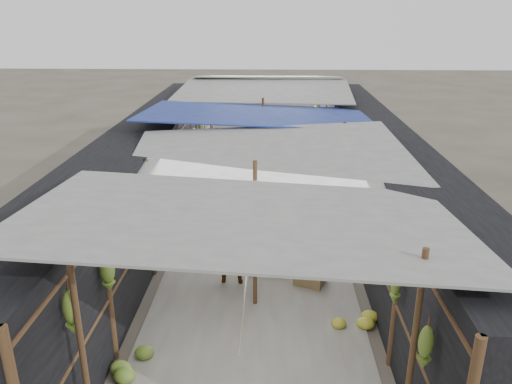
# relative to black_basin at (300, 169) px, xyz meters

# --- Properties ---
(aisle_slab) EXTENTS (3.60, 16.00, 0.02)m
(aisle_slab) POSITION_rel_black_basin_xyz_m (-1.14, -4.09, -0.09)
(aisle_slab) COLOR #9E998E
(aisle_slab) RESTS_ON ground
(stall_left) EXTENTS (1.40, 15.00, 2.30)m
(stall_left) POSITION_rel_black_basin_xyz_m (-3.84, -4.09, 1.05)
(stall_left) COLOR black
(stall_left) RESTS_ON ground
(stall_right) EXTENTS (1.40, 15.00, 2.30)m
(stall_right) POSITION_rel_black_basin_xyz_m (1.56, -4.09, 1.05)
(stall_right) COLOR black
(stall_right) RESTS_ON ground
(crate_mid) EXTENTS (0.65, 0.59, 0.32)m
(crate_mid) POSITION_rel_black_basin_xyz_m (-0.14, -6.87, 0.06)
(crate_mid) COLOR olive
(crate_mid) RESTS_ON ground
(crate_back) EXTENTS (0.46, 0.38, 0.28)m
(crate_back) POSITION_rel_black_basin_xyz_m (-2.10, -2.80, 0.04)
(crate_back) COLOR olive
(crate_back) RESTS_ON ground
(black_basin) EXTENTS (0.66, 0.66, 0.20)m
(black_basin) POSITION_rel_black_basin_xyz_m (0.00, 0.00, 0.00)
(black_basin) COLOR black
(black_basin) RESTS_ON ground
(vendor_elderly) EXTENTS (0.63, 0.42, 1.73)m
(vendor_elderly) POSITION_rel_black_basin_xyz_m (-1.62, -6.87, 0.76)
(vendor_elderly) COLOR silver
(vendor_elderly) RESTS_ON ground
(shopper_blue) EXTENTS (1.01, 0.93, 1.67)m
(shopper_blue) POSITION_rel_black_basin_xyz_m (-0.95, -6.45, 0.74)
(shopper_blue) COLOR #2153A5
(shopper_blue) RESTS_ON ground
(vendor_seated) EXTENTS (0.49, 0.58, 0.78)m
(vendor_seated) POSITION_rel_black_basin_xyz_m (-0.42, -4.24, 0.29)
(vendor_seated) COLOR #49463F
(vendor_seated) RESTS_ON ground
(market_canopy) EXTENTS (5.62, 15.20, 2.77)m
(market_canopy) POSITION_rel_black_basin_xyz_m (-1.11, -3.75, 2.31)
(market_canopy) COLOR brown
(market_canopy) RESTS_ON ground
(hanging_bananas) EXTENTS (3.96, 13.84, 0.85)m
(hanging_bananas) POSITION_rel_black_basin_xyz_m (-1.05, -4.21, 1.50)
(hanging_bananas) COLOR olive
(hanging_bananas) RESTS_ON ground
(floor_bananas) EXTENTS (4.06, 10.29, 0.36)m
(floor_bananas) POSITION_rel_black_basin_xyz_m (-0.78, -4.88, 0.07)
(floor_bananas) COLOR olive
(floor_bananas) RESTS_ON ground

